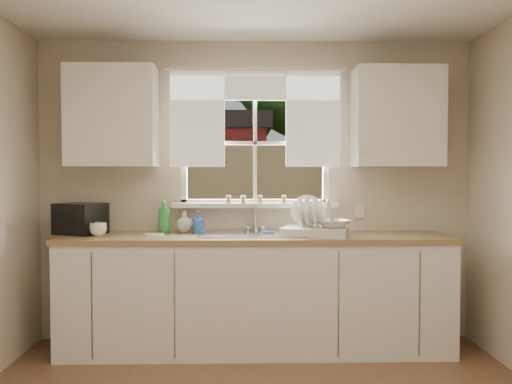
{
  "coord_description": "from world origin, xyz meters",
  "views": [
    {
      "loc": [
        -0.09,
        -2.55,
        1.4
      ],
      "look_at": [
        0.0,
        1.65,
        1.25
      ],
      "focal_mm": 38.0,
      "sensor_mm": 36.0,
      "label": 1
    }
  ],
  "objects_px": {
    "cup": "(98,229)",
    "black_appliance": "(81,219)",
    "dish_rack": "(315,226)",
    "soap_bottle_a": "(164,216)"
  },
  "relations": [
    {
      "from": "cup",
      "to": "black_appliance",
      "type": "relative_size",
      "value": 0.39
    },
    {
      "from": "dish_rack",
      "to": "black_appliance",
      "type": "bearing_deg",
      "value": 175.53
    },
    {
      "from": "cup",
      "to": "soap_bottle_a",
      "type": "bearing_deg",
      "value": 38.81
    },
    {
      "from": "dish_rack",
      "to": "soap_bottle_a",
      "type": "distance_m",
      "value": 1.22
    },
    {
      "from": "soap_bottle_a",
      "to": "dish_rack",
      "type": "bearing_deg",
      "value": 10.01
    },
    {
      "from": "dish_rack",
      "to": "soap_bottle_a",
      "type": "xyz_separation_m",
      "value": [
        -1.2,
        0.21,
        0.06
      ]
    },
    {
      "from": "soap_bottle_a",
      "to": "cup",
      "type": "bearing_deg",
      "value": -136.16
    },
    {
      "from": "dish_rack",
      "to": "soap_bottle_a",
      "type": "bearing_deg",
      "value": 169.87
    },
    {
      "from": "dish_rack",
      "to": "cup",
      "type": "height_order",
      "value": "dish_rack"
    },
    {
      "from": "black_appliance",
      "to": "dish_rack",
      "type": "bearing_deg",
      "value": 20.13
    }
  ]
}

